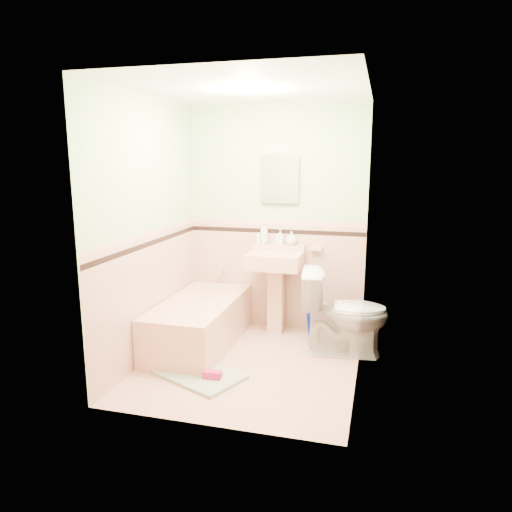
% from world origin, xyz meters
% --- Properties ---
extents(floor, '(2.20, 2.20, 0.00)m').
position_xyz_m(floor, '(0.00, 0.00, 0.00)').
color(floor, '#E0A992').
rests_on(floor, ground).
extents(ceiling, '(2.20, 2.20, 0.00)m').
position_xyz_m(ceiling, '(0.00, 0.00, 2.50)').
color(ceiling, white).
rests_on(ceiling, ground).
extents(wall_back, '(2.50, 0.00, 2.50)m').
position_xyz_m(wall_back, '(0.00, 1.10, 1.25)').
color(wall_back, '#F2E8C6').
rests_on(wall_back, ground).
extents(wall_front, '(2.50, 0.00, 2.50)m').
position_xyz_m(wall_front, '(0.00, -1.10, 1.25)').
color(wall_front, '#F2E8C6').
rests_on(wall_front, ground).
extents(wall_left, '(0.00, 2.50, 2.50)m').
position_xyz_m(wall_left, '(-1.00, 0.00, 1.25)').
color(wall_left, '#F2E8C6').
rests_on(wall_left, ground).
extents(wall_right, '(0.00, 2.50, 2.50)m').
position_xyz_m(wall_right, '(1.00, 0.00, 1.25)').
color(wall_right, '#F2E8C6').
rests_on(wall_right, ground).
extents(wainscot_back, '(2.00, 0.00, 2.00)m').
position_xyz_m(wainscot_back, '(0.00, 1.09, 0.60)').
color(wainscot_back, '#E2AE98').
rests_on(wainscot_back, ground).
extents(wainscot_front, '(2.00, 0.00, 2.00)m').
position_xyz_m(wainscot_front, '(0.00, -1.09, 0.60)').
color(wainscot_front, '#E2AE98').
rests_on(wainscot_front, ground).
extents(wainscot_left, '(0.00, 2.20, 2.20)m').
position_xyz_m(wainscot_left, '(-0.99, 0.00, 0.60)').
color(wainscot_left, '#E2AE98').
rests_on(wainscot_left, ground).
extents(wainscot_right, '(0.00, 2.20, 2.20)m').
position_xyz_m(wainscot_right, '(0.99, 0.00, 0.60)').
color(wainscot_right, '#E2AE98').
rests_on(wainscot_right, ground).
extents(accent_back, '(2.00, 0.00, 2.00)m').
position_xyz_m(accent_back, '(0.00, 1.08, 1.12)').
color(accent_back, black).
rests_on(accent_back, ground).
extents(accent_front, '(2.00, 0.00, 2.00)m').
position_xyz_m(accent_front, '(0.00, -1.08, 1.12)').
color(accent_front, black).
rests_on(accent_front, ground).
extents(accent_left, '(0.00, 2.20, 2.20)m').
position_xyz_m(accent_left, '(-0.98, 0.00, 1.12)').
color(accent_left, black).
rests_on(accent_left, ground).
extents(accent_right, '(0.00, 2.20, 2.20)m').
position_xyz_m(accent_right, '(0.98, 0.00, 1.12)').
color(accent_right, black).
rests_on(accent_right, ground).
extents(cap_back, '(2.00, 0.00, 2.00)m').
position_xyz_m(cap_back, '(0.00, 1.08, 1.22)').
color(cap_back, '#E0A08E').
rests_on(cap_back, ground).
extents(cap_front, '(2.00, 0.00, 2.00)m').
position_xyz_m(cap_front, '(0.00, -1.08, 1.22)').
color(cap_front, '#E0A08E').
rests_on(cap_front, ground).
extents(cap_left, '(0.00, 2.20, 2.20)m').
position_xyz_m(cap_left, '(-0.98, 0.00, 1.22)').
color(cap_left, '#E0A08E').
rests_on(cap_left, ground).
extents(cap_right, '(0.00, 2.20, 2.20)m').
position_xyz_m(cap_right, '(0.98, 0.00, 1.22)').
color(cap_right, '#E0A08E').
rests_on(cap_right, ground).
extents(bathtub, '(0.70, 1.50, 0.45)m').
position_xyz_m(bathtub, '(-0.63, 0.33, 0.23)').
color(bathtub, '#DBA189').
rests_on(bathtub, floor).
extents(tub_faucet, '(0.04, 0.12, 0.04)m').
position_xyz_m(tub_faucet, '(-0.63, 1.05, 0.63)').
color(tub_faucet, silver).
rests_on(tub_faucet, wall_back).
extents(sink, '(0.58, 0.48, 0.92)m').
position_xyz_m(sink, '(0.05, 0.86, 0.46)').
color(sink, '#DBA189').
rests_on(sink, floor).
extents(sink_faucet, '(0.02, 0.02, 0.10)m').
position_xyz_m(sink_faucet, '(0.05, 1.00, 0.95)').
color(sink_faucet, silver).
rests_on(sink_faucet, sink).
extents(medicine_cabinet, '(0.36, 0.04, 0.45)m').
position_xyz_m(medicine_cabinet, '(0.05, 1.07, 1.70)').
color(medicine_cabinet, white).
rests_on(medicine_cabinet, wall_back).
extents(soap_dish, '(0.12, 0.07, 0.04)m').
position_xyz_m(soap_dish, '(0.47, 1.06, 0.95)').
color(soap_dish, '#DBA189').
rests_on(soap_dish, wall_back).
extents(soap_bottle_left, '(0.10, 0.10, 0.24)m').
position_xyz_m(soap_bottle_left, '(-0.12, 1.04, 1.10)').
color(soap_bottle_left, '#B2B2B2').
rests_on(soap_bottle_left, sink).
extents(soap_bottle_mid, '(0.08, 0.08, 0.17)m').
position_xyz_m(soap_bottle_mid, '(0.07, 1.04, 1.07)').
color(soap_bottle_mid, '#B2B2B2').
rests_on(soap_bottle_mid, sink).
extents(soap_bottle_right, '(0.12, 0.12, 0.15)m').
position_xyz_m(soap_bottle_right, '(0.19, 1.04, 1.06)').
color(soap_bottle_right, '#B2B2B2').
rests_on(soap_bottle_right, sink).
extents(tube, '(0.04, 0.04, 0.12)m').
position_xyz_m(tube, '(-0.18, 1.04, 1.04)').
color(tube, white).
rests_on(tube, sink).
extents(toilet, '(0.88, 0.56, 0.85)m').
position_xyz_m(toilet, '(0.84, 0.50, 0.43)').
color(toilet, white).
rests_on(toilet, floor).
extents(bucket, '(0.32, 0.32, 0.27)m').
position_xyz_m(bucket, '(0.55, 0.83, 0.14)').
color(bucket, '#0012AB').
rests_on(bucket, floor).
extents(bath_mat, '(0.88, 0.76, 0.03)m').
position_xyz_m(bath_mat, '(-0.36, -0.37, 0.01)').
color(bath_mat, '#92A58A').
rests_on(bath_mat, floor).
extents(shoe, '(0.17, 0.09, 0.07)m').
position_xyz_m(shoe, '(-0.22, -0.43, 0.06)').
color(shoe, '#BF1E59').
rests_on(shoe, bath_mat).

